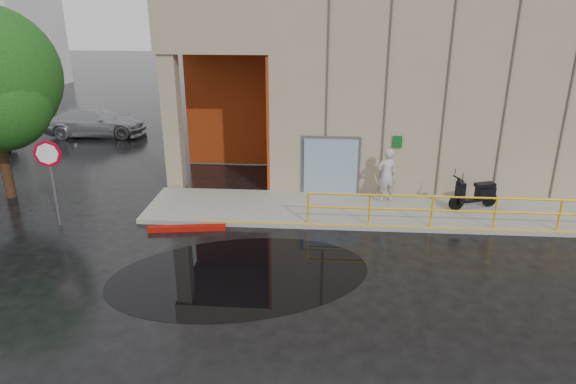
% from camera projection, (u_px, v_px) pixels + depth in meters
% --- Properties ---
extents(ground, '(120.00, 120.00, 0.00)m').
position_uv_depth(ground, '(322.00, 278.00, 13.25)').
color(ground, black).
rests_on(ground, ground).
extents(sidewalk, '(20.00, 3.00, 0.15)m').
position_uv_depth(sidewalk, '(444.00, 213.00, 17.15)').
color(sidewalk, gray).
rests_on(sidewalk, ground).
extents(building, '(20.00, 10.17, 8.00)m').
position_uv_depth(building, '(448.00, 64.00, 21.67)').
color(building, gray).
rests_on(building, ground).
extents(guardrail, '(9.56, 0.06, 1.03)m').
position_uv_depth(guardrail, '(463.00, 212.00, 15.66)').
color(guardrail, '#FFB60D').
rests_on(guardrail, sidewalk).
extents(person, '(0.81, 0.68, 1.91)m').
position_uv_depth(person, '(387.00, 175.00, 17.61)').
color(person, '#B0AFB4').
rests_on(person, sidewalk).
extents(scooter, '(1.83, 1.12, 1.38)m').
position_uv_depth(scooter, '(476.00, 186.00, 17.05)').
color(scooter, black).
rests_on(scooter, sidewalk).
extents(stop_sign, '(0.84, 0.18, 2.80)m').
position_uv_depth(stop_sign, '(50.00, 165.00, 15.66)').
color(stop_sign, slate).
rests_on(stop_sign, ground).
extents(red_curb, '(2.40, 0.52, 0.18)m').
position_uv_depth(red_curb, '(187.00, 228.00, 15.94)').
color(red_curb, '#9A0E06').
rests_on(red_curb, ground).
extents(puddle, '(7.78, 5.98, 0.01)m').
position_uv_depth(puddle, '(240.00, 275.00, 13.43)').
color(puddle, black).
rests_on(puddle, ground).
extents(car_c, '(5.28, 2.46, 1.49)m').
position_uv_depth(car_c, '(96.00, 122.00, 26.80)').
color(car_c, '#A4A5AA').
rests_on(car_c, ground).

